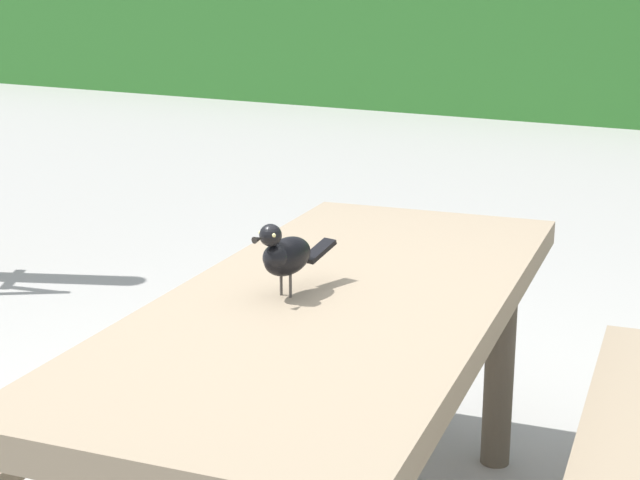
{
  "coord_description": "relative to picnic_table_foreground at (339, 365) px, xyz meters",
  "views": [
    {
      "loc": [
        1.12,
        -1.88,
        1.45
      ],
      "look_at": [
        -0.03,
        0.1,
        0.84
      ],
      "focal_mm": 54.48,
      "sensor_mm": 36.0,
      "label": 1
    }
  ],
  "objects": [
    {
      "name": "picnic_table_foreground",
      "position": [
        0.0,
        0.0,
        0.0
      ],
      "size": [
        1.93,
        1.96,
        0.74
      ],
      "color": "#84725B",
      "rests_on": "ground"
    },
    {
      "name": "bird_grackle",
      "position": [
        -0.09,
        -0.09,
        0.29
      ],
      "size": [
        0.09,
        0.29,
        0.18
      ],
      "color": "black",
      "rests_on": "picnic_table_foreground"
    }
  ]
}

